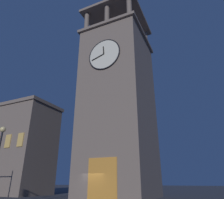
# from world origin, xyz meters

# --- Properties ---
(clocktower) EXTENTS (8.43, 9.39, 27.83)m
(clocktower) POSITION_xyz_m (-1.10, -4.46, 11.20)
(clocktower) COLOR #75665B
(clocktower) RESTS_ON ground_plane
(adjacent_wing_building) EXTENTS (14.53, 6.78, 13.02)m
(adjacent_wing_building) POSITION_xyz_m (17.25, -3.58, 6.53)
(adjacent_wing_building) COLOR #75665B
(adjacent_wing_building) RESTS_ON ground_plane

